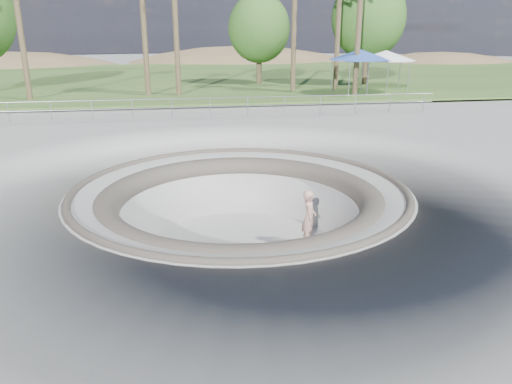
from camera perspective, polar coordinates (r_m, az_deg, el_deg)
ground at (r=15.19m, az=-1.83°, el=0.34°), size 180.00×180.00×0.00m
skate_bowl at (r=15.85m, az=-1.77°, el=-5.96°), size 14.00×14.00×4.10m
grass_strip at (r=48.57m, az=-7.20°, el=12.88°), size 180.00×36.00×0.12m
distant_hills at (r=72.67m, az=-4.74°, el=8.96°), size 103.20×45.00×28.60m
safety_railing at (r=26.70m, az=-5.25°, el=9.62°), size 25.00×0.06×1.03m
skateboard at (r=15.89m, az=5.98°, el=-5.99°), size 0.89×0.54×0.09m
skater at (r=15.54m, az=6.09°, el=-2.93°), size 0.57×0.73×1.78m
canopy_white at (r=37.01m, az=14.62°, el=14.85°), size 5.63×5.63×2.91m
canopy_blue at (r=35.86m, az=11.82°, el=15.09°), size 5.91×5.91×3.00m
bushy_tree_mid at (r=42.08m, az=0.35°, el=18.18°), size 4.96×4.51×7.16m
bushy_tree_right at (r=42.37m, az=12.77°, el=18.85°), size 5.86×5.32×8.45m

